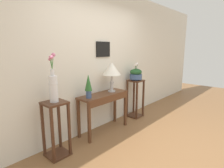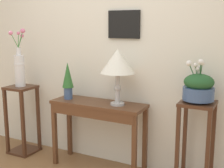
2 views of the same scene
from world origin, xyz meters
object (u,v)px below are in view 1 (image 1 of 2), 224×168
Objects in this scene: console_table at (104,100)px; pedestal_stand_right at (135,98)px; pedestal_stand_left at (56,129)px; potted_plant_on_console at (88,85)px; flower_vase_tall_left at (53,85)px; table_lamp at (112,69)px; planter_bowl_wide_right at (136,74)px.

console_table is 1.08m from pedestal_stand_right.
console_table is at bearing 1.90° from pedestal_stand_left.
flower_vase_tall_left is (-0.68, -0.04, 0.10)m from potted_plant_on_console.
pedestal_stand_right is at bearing 1.49° from pedestal_stand_left.
table_lamp is at bearing 179.92° from pedestal_stand_right.
planter_bowl_wide_right reaches higher than pedestal_stand_left.
planter_bowl_wide_right is at bearing 0.63° from potted_plant_on_console.
flower_vase_tall_left is (-1.06, -0.03, 0.46)m from console_table.
table_lamp is 0.65m from potted_plant_on_console.
flower_vase_tall_left is 2.12m from planter_bowl_wide_right.
pedestal_stand_left is (-1.29, -0.06, -0.78)m from table_lamp.
console_table is at bearing 1.86° from flower_vase_tall_left.
table_lamp is 1.12m from pedestal_stand_right.
flower_vase_tall_left is at bearing -178.14° from console_table.
table_lamp is at bearing 2.50° from pedestal_stand_left.
console_table is 0.62m from table_lamp.
potted_plant_on_console is at bearing 179.43° from console_table.
potted_plant_on_console is at bearing 3.23° from flower_vase_tall_left.
flower_vase_tall_left is 2.22m from pedestal_stand_right.
pedestal_stand_right is at bearing -0.08° from table_lamp.
table_lamp is 0.66× the size of pedestal_stand_right.
console_table is 1.79× the size of table_lamp.
flower_vase_tall_left is (-1.29, -0.06, -0.11)m from table_lamp.
flower_vase_tall_left is 1.74× the size of planter_bowl_wide_right.
console_table is at bearing -178.94° from planter_bowl_wide_right.
pedestal_stand_left is (-0.68, -0.04, -0.57)m from potted_plant_on_console.
potted_plant_on_console is 1.54m from pedestal_stand_right.
pedestal_stand_left is 2.14× the size of planter_bowl_wide_right.
flower_vase_tall_left reaches higher than pedestal_stand_right.
flower_vase_tall_left is at bearing -178.52° from pedestal_stand_right.
pedestal_stand_left is at bearing -178.51° from pedestal_stand_right.
pedestal_stand_right reaches higher than console_table.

